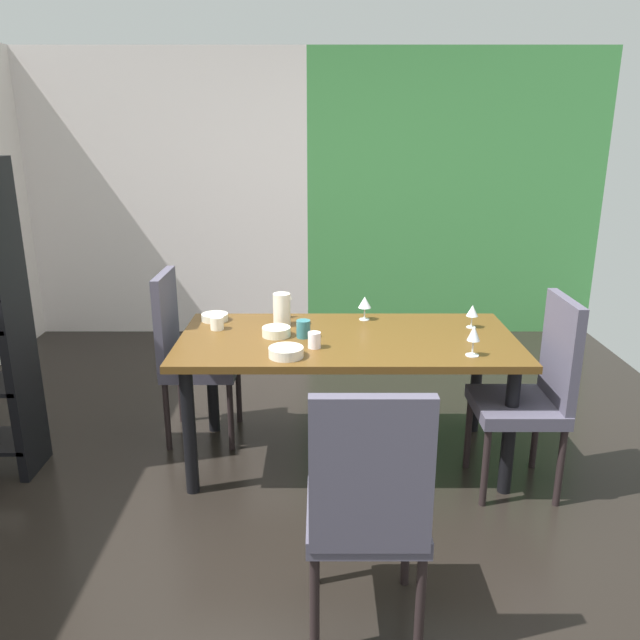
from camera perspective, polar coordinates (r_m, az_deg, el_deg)
ground_plane at (r=3.36m, az=-1.72°, el=-16.76°), size 5.28×5.98×0.02m
back_panel_interior at (r=5.93m, az=-14.24°, el=10.85°), size 2.62×0.10×2.54m
garden_window_panel at (r=5.88m, az=12.05°, el=10.95°), size 2.66×0.10×2.54m
dining_table at (r=3.49m, az=2.41°, el=-2.85°), size 1.87×0.91×0.75m
chair_right_near at (r=3.44m, az=18.95°, el=-5.83°), size 0.44×0.44×1.05m
chair_left_far at (r=3.89m, az=-12.16°, el=-2.65°), size 0.45×0.44×1.05m
chair_head_near at (r=2.34m, az=4.27°, el=-16.43°), size 0.44×0.44×1.04m
wine_glass_rear at (r=3.79m, az=-3.70°, el=1.85°), size 0.06×0.06×0.16m
wine_glass_south at (r=3.70m, az=13.66°, el=0.78°), size 0.07×0.07×0.14m
wine_glass_corner at (r=3.24m, az=13.78°, el=-1.28°), size 0.07×0.07×0.16m
wine_glass_east at (r=3.75m, az=4.01°, el=1.57°), size 0.08×0.08×0.14m
serving_bowl_west at (r=3.81m, az=-9.70°, el=0.26°), size 0.16×0.16×0.04m
serving_bowl_center at (r=3.48m, az=-4.11°, el=-1.06°), size 0.16×0.16×0.05m
serving_bowl_near_shelf at (r=3.16m, az=-3.22°, el=-2.94°), size 0.18×0.18×0.05m
cup_right at (r=3.63m, az=-9.50°, el=-0.30°), size 0.08×0.08×0.07m
cup_near_window at (r=3.44m, az=-1.67°, el=-0.82°), size 0.08×0.08×0.10m
cup_north at (r=3.28m, az=-0.62°, el=-1.85°), size 0.07×0.07×0.08m
pitcher_left at (r=3.65m, az=-3.60°, el=0.99°), size 0.11×0.10×0.19m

